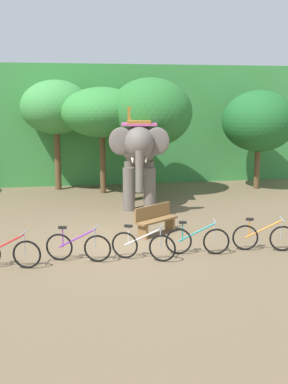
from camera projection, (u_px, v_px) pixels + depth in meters
ground_plane at (121, 244)px, 13.79m from camera, size 80.00×80.00×0.00m
foliage_hedge at (89, 123)px, 25.60m from camera, size 36.00×6.00×5.68m
tree_center at (56, 108)px, 21.42m from camera, size 3.13×3.13×4.91m
tree_far_right at (102, 113)px, 20.63m from camera, size 3.53×3.53×4.58m
tree_far_left at (151, 113)px, 20.24m from camera, size 3.50×3.50×4.96m
tree_center_left at (259, 121)px, 21.77m from camera, size 3.34×3.34×4.47m
elephant at (139, 150)px, 18.11m from camera, size 2.28×4.24×3.78m
bike_red at (6, 253)px, 11.79m from camera, size 1.68×0.58×0.92m
bike_purple at (78, 247)px, 12.29m from camera, size 1.65×0.67×0.92m
bike_white at (143, 245)px, 12.38m from camera, size 1.57×0.82×0.92m
bike_teal at (197, 240)px, 12.84m from camera, size 1.69×0.53×0.92m
bike_orange at (264, 237)px, 13.14m from camera, size 1.67×0.62×0.92m
wooden_bench at (155, 219)px, 14.75m from camera, size 1.46×1.20×0.89m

